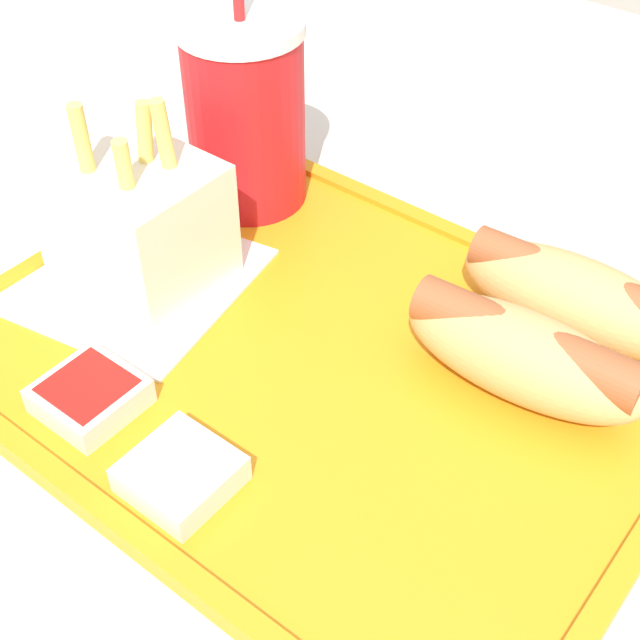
# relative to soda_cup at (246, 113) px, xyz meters

# --- Properties ---
(food_tray) EXTENTS (0.40, 0.31, 0.01)m
(food_tray) POSITION_rel_soda_cup_xyz_m (0.14, -0.10, -0.07)
(food_tray) COLOR orange
(food_tray) RESTS_ON dining_table
(paper_napkin) EXTENTS (0.18, 0.16, 0.00)m
(paper_napkin) POSITION_rel_soda_cup_xyz_m (-0.01, -0.12, -0.06)
(paper_napkin) COLOR white
(paper_napkin) RESTS_ON food_tray
(soda_cup) EXTENTS (0.08, 0.08, 0.16)m
(soda_cup) POSITION_rel_soda_cup_xyz_m (0.00, 0.00, 0.00)
(soda_cup) COLOR red
(soda_cup) RESTS_ON food_tray
(hot_dog_far) EXTENTS (0.14, 0.06, 0.05)m
(hot_dog_far) POSITION_rel_soda_cup_xyz_m (0.24, 0.01, -0.04)
(hot_dog_far) COLOR tan
(hot_dog_far) RESTS_ON food_tray
(hot_dog_near) EXTENTS (0.14, 0.06, 0.05)m
(hot_dog_near) POSITION_rel_soda_cup_xyz_m (0.24, -0.05, -0.04)
(hot_dog_near) COLOR tan
(hot_dog_near) RESTS_ON food_tray
(fries_carton) EXTENTS (0.10, 0.08, 0.12)m
(fries_carton) POSITION_rel_soda_cup_xyz_m (0.00, -0.11, -0.02)
(fries_carton) COLOR silver
(fries_carton) RESTS_ON food_tray
(sauce_cup_mayo) EXTENTS (0.05, 0.05, 0.02)m
(sauce_cup_mayo) POSITION_rel_soda_cup_xyz_m (0.14, -0.21, -0.06)
(sauce_cup_mayo) COLOR silver
(sauce_cup_mayo) RESTS_ON food_tray
(sauce_cup_ketchup) EXTENTS (0.05, 0.05, 0.02)m
(sauce_cup_ketchup) POSITION_rel_soda_cup_xyz_m (0.07, -0.20, -0.06)
(sauce_cup_ketchup) COLOR silver
(sauce_cup_ketchup) RESTS_ON food_tray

